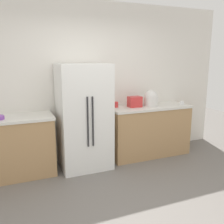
{
  "coord_description": "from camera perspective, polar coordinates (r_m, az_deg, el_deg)",
  "views": [
    {
      "loc": [
        -1.23,
        -2.4,
        1.8
      ],
      "look_at": [
        -0.06,
        0.45,
        1.13
      ],
      "focal_mm": 39.78,
      "sensor_mm": 36.0,
      "label": 1
    }
  ],
  "objects": [
    {
      "name": "ground_plane",
      "position": [
        3.24,
        4.35,
        -21.46
      ],
      "size": [
        10.94,
        10.94,
        0.0
      ],
      "primitive_type": "plane",
      "color": "slate"
    },
    {
      "name": "kitchen_back_panel",
      "position": [
        4.45,
        -6.13,
        6.78
      ],
      "size": [
        5.47,
        0.1,
        2.76
      ],
      "primitive_type": "cube",
      "color": "silver",
      "rests_on": "ground_plane"
    },
    {
      "name": "counter_left",
      "position": [
        4.12,
        -23.72,
        -7.61
      ],
      "size": [
        1.52,
        0.62,
        0.94
      ],
      "color": "tan",
      "rests_on": "ground_plane"
    },
    {
      "name": "counter_right",
      "position": [
        4.74,
        8.33,
        -4.17
      ],
      "size": [
        1.54,
        0.62,
        0.94
      ],
      "color": "tan",
      "rests_on": "ground_plane"
    },
    {
      "name": "refrigerator",
      "position": [
        4.1,
        -6.48,
        -1.1
      ],
      "size": [
        0.81,
        0.72,
        1.72
      ],
      "color": "white",
      "rests_on": "ground_plane"
    },
    {
      "name": "toaster",
      "position": [
        4.48,
        5.25,
        2.36
      ],
      "size": [
        0.23,
        0.17,
        0.19
      ],
      "primitive_type": "cube",
      "color": "red",
      "rests_on": "counter_right"
    },
    {
      "name": "rice_cooker",
      "position": [
        4.62,
        8.93,
        3.02
      ],
      "size": [
        0.27,
        0.27,
        0.29
      ],
      "color": "silver",
      "rests_on": "counter_right"
    },
    {
      "name": "cup_a",
      "position": [
        4.44,
        0.82,
        1.71
      ],
      "size": [
        0.09,
        0.09,
        0.1
      ],
      "primitive_type": "cylinder",
      "color": "red",
      "rests_on": "counter_right"
    },
    {
      "name": "cup_b",
      "position": [
        4.87,
        15.76,
        2.03
      ],
      "size": [
        0.07,
        0.07,
        0.07
      ],
      "primitive_type": "cylinder",
      "color": "white",
      "rests_on": "counter_right"
    }
  ]
}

